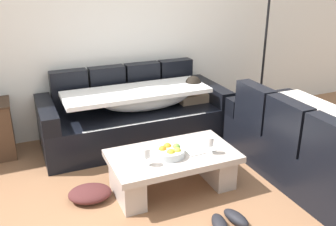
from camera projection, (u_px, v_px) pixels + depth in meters
ground_plane at (187, 215)px, 3.25m from camera, size 14.00×14.00×0.00m
back_wall at (113, 25)px, 4.60m from camera, size 9.00×0.10×2.70m
couch_along_wall at (137, 115)px, 4.55m from camera, size 2.23×0.92×0.88m
couch_near_window at (314, 148)px, 3.71m from camera, size 0.92×1.94×0.88m
coffee_table at (173, 166)px, 3.56m from camera, size 1.20×0.68×0.38m
fruit_bowl at (170, 152)px, 3.45m from camera, size 0.28×0.28×0.10m
wine_glass_near_left at (146, 153)px, 3.26m from camera, size 0.07×0.07×0.17m
wine_glass_near_right at (210, 142)px, 3.47m from camera, size 0.07×0.07×0.17m
open_magazine at (198, 149)px, 3.58m from camera, size 0.29×0.22×0.01m
floor_lamp at (264, 40)px, 4.94m from camera, size 0.33×0.31×1.95m
pair_of_shoes at (228, 221)px, 3.10m from camera, size 0.35×0.31×0.09m
crumpled_garment at (90, 193)px, 3.45m from camera, size 0.46×0.40×0.12m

